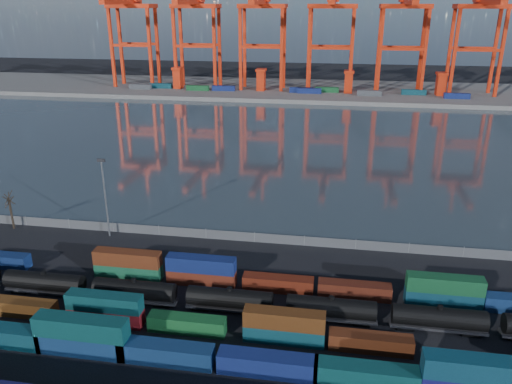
# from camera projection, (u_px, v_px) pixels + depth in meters

# --- Properties ---
(ground) EXTENTS (700.00, 700.00, 0.00)m
(ground) POSITION_uv_depth(u_px,v_px,m) (224.00, 325.00, 74.48)
(ground) COLOR black
(ground) RESTS_ON ground
(harbor_water) EXTENTS (700.00, 700.00, 0.00)m
(harbor_water) POSITION_uv_depth(u_px,v_px,m) (291.00, 143.00, 171.35)
(harbor_water) COLOR #2C3940
(harbor_water) RESTS_ON ground
(far_quay) EXTENTS (700.00, 70.00, 2.00)m
(far_quay) POSITION_uv_depth(u_px,v_px,m) (310.00, 90.00, 267.88)
(far_quay) COLOR #514F4C
(far_quay) RESTS_ON ground
(container_row_south) EXTENTS (141.15, 2.63, 5.61)m
(container_row_south) POSITION_uv_depth(u_px,v_px,m) (262.00, 360.00, 64.15)
(container_row_south) COLOR #393B3E
(container_row_south) RESTS_ON ground
(container_row_mid) EXTENTS (140.39, 2.33, 4.97)m
(container_row_mid) POSITION_uv_depth(u_px,v_px,m) (310.00, 332.00, 69.66)
(container_row_mid) COLOR #424447
(container_row_mid) RESTS_ON ground
(container_row_north) EXTENTS (141.36, 2.39, 5.10)m
(container_row_north) POSITION_uv_depth(u_px,v_px,m) (289.00, 282.00, 82.47)
(container_row_north) COLOR navy
(container_row_north) RESTS_ON ground
(tanker_string) EXTENTS (122.27, 2.96, 4.23)m
(tanker_string) POSITION_uv_depth(u_px,v_px,m) (182.00, 295.00, 78.19)
(tanker_string) COLOR black
(tanker_string) RESTS_ON ground
(waterfront_fence) EXTENTS (160.12, 0.12, 2.20)m
(waterfront_fence) POSITION_uv_depth(u_px,v_px,m) (254.00, 237.00, 99.96)
(waterfront_fence) COLOR #595B5E
(waterfront_fence) RESTS_ON ground
(bare_tree) EXTENTS (2.20, 2.11, 8.42)m
(bare_tree) POSITION_uv_depth(u_px,v_px,m) (11.00, 210.00, 104.84)
(bare_tree) COLOR black
(bare_tree) RESTS_ON ground
(yard_light_mast) EXTENTS (1.60, 0.40, 16.60)m
(yard_light_mast) POSITION_uv_depth(u_px,v_px,m) (105.00, 194.00, 99.67)
(yard_light_mast) COLOR slate
(yard_light_mast) RESTS_ON ground
(gantry_cranes) EXTENTS (199.20, 46.46, 62.91)m
(gantry_cranes) POSITION_uv_depth(u_px,v_px,m) (297.00, 17.00, 249.51)
(gantry_cranes) COLOR red
(gantry_cranes) RESTS_ON ground
(quay_containers) EXTENTS (172.58, 10.99, 2.60)m
(quay_containers) POSITION_uv_depth(u_px,v_px,m) (287.00, 90.00, 255.30)
(quay_containers) COLOR navy
(quay_containers) RESTS_ON far_quay
(straddle_carriers) EXTENTS (140.00, 7.00, 11.10)m
(straddle_carriers) POSITION_uv_depth(u_px,v_px,m) (304.00, 80.00, 256.61)
(straddle_carriers) COLOR red
(straddle_carriers) RESTS_ON far_quay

